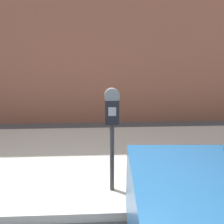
{
  "coord_description": "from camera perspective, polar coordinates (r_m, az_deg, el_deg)",
  "views": [
    {
      "loc": [
        0.33,
        -1.31,
        2.04
      ],
      "look_at": [
        0.44,
        1.25,
        1.25
      ],
      "focal_mm": 35.0,
      "sensor_mm": 36.0,
      "label": 1
    }
  ],
  "objects": [
    {
      "name": "parking_meter",
      "position": [
        2.72,
        0.0,
        -2.47
      ],
      "size": [
        0.18,
        0.12,
        1.41
      ],
      "color": "#2D2D30",
      "rests_on": "sidewalk"
    },
    {
      "name": "building_facade",
      "position": [
        5.81,
        -6.32,
        23.6
      ],
      "size": [
        24.0,
        0.3,
        5.39
      ],
      "color": "#935642",
      "rests_on": "ground_plane"
    },
    {
      "name": "sidewalk",
      "position": [
        4.04,
        -7.06,
        -12.2
      ],
      "size": [
        24.0,
        2.8,
        0.13
      ],
      "color": "#BCB7AD",
      "rests_on": "ground_plane"
    }
  ]
}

